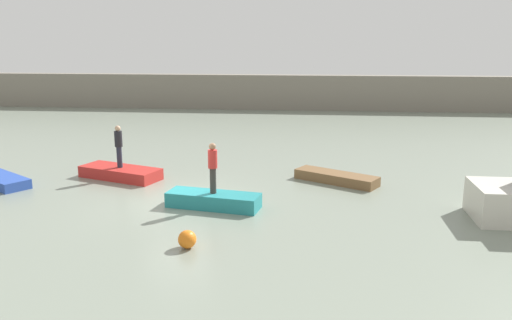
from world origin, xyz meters
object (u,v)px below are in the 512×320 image
object	(u,v)px
person_dark_shirt	(119,144)
rowboat_red	(120,173)
rowboat_brown	(336,178)
mooring_buoy	(187,239)
rowboat_teal	(213,200)
person_red_shirt	(213,165)

from	to	relation	value
person_dark_shirt	rowboat_red	bearing A→B (deg)	0.00
rowboat_brown	person_dark_shirt	xyz separation A→B (m)	(-9.07, -0.24, 1.27)
rowboat_red	mooring_buoy	distance (m)	8.39
rowboat_teal	mooring_buoy	xyz separation A→B (m)	(-0.10, -3.63, -0.00)
rowboat_red	person_dark_shirt	distance (m)	1.23
person_dark_shirt	mooring_buoy	distance (m)	8.48
mooring_buoy	rowboat_brown	bearing A→B (deg)	58.11
mooring_buoy	rowboat_teal	bearing A→B (deg)	88.48
rowboat_brown	rowboat_teal	bearing A→B (deg)	-109.94
person_red_shirt	mooring_buoy	bearing A→B (deg)	-91.52
rowboat_teal	mooring_buoy	distance (m)	3.64
mooring_buoy	rowboat_red	bearing A→B (deg)	122.53
person_red_shirt	rowboat_teal	bearing A→B (deg)	0.00
rowboat_red	person_dark_shirt	xyz separation A→B (m)	(0.00, 0.00, 1.23)
rowboat_teal	rowboat_brown	world-z (taller)	rowboat_teal
rowboat_teal	rowboat_brown	distance (m)	5.78
rowboat_red	mooring_buoy	xyz separation A→B (m)	(4.51, -7.08, 0.02)
rowboat_teal	person_dark_shirt	world-z (taller)	person_dark_shirt
rowboat_teal	rowboat_brown	bearing A→B (deg)	50.07
rowboat_teal	mooring_buoy	size ratio (longest dim) A/B	6.23
rowboat_brown	person_red_shirt	distance (m)	5.93
person_dark_shirt	person_red_shirt	distance (m)	5.76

